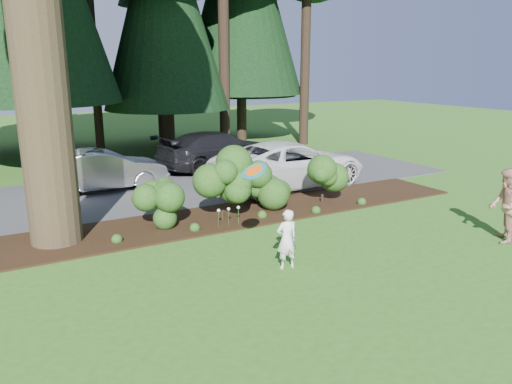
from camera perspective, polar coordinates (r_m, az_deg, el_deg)
ground at (r=11.95m, az=3.32°, el=-6.96°), size 80.00×80.00×0.00m
mulch_bed at (r=14.63m, az=-3.55°, el=-2.84°), size 16.00×2.50×0.05m
driveway at (r=18.42m, az=-9.33°, el=0.56°), size 22.00×6.00×0.03m
shrub_row at (r=14.66m, az=-0.70°, el=0.41°), size 6.53×1.60×1.61m
lily_cluster at (r=13.64m, az=-3.15°, el=-2.05°), size 0.69×0.09×0.57m
car_silver_wagon at (r=18.30m, az=-17.11°, el=2.39°), size 4.40×1.57×1.45m
car_white_suv at (r=18.16m, az=3.88°, el=3.23°), size 6.15×3.28×1.64m
car_dark_suv at (r=21.43m, az=-4.29°, el=4.83°), size 5.70×2.93×1.58m
child at (r=10.88m, az=3.54°, el=-5.39°), size 0.51×0.35×1.33m
adult at (r=13.87m, az=26.62°, el=-1.40°), size 1.15×1.15×1.88m
frisbee at (r=10.10m, az=-0.23°, el=2.42°), size 0.51×0.55×0.33m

